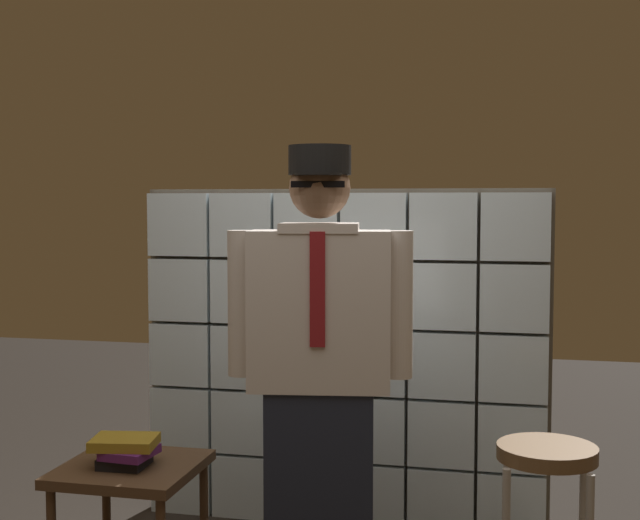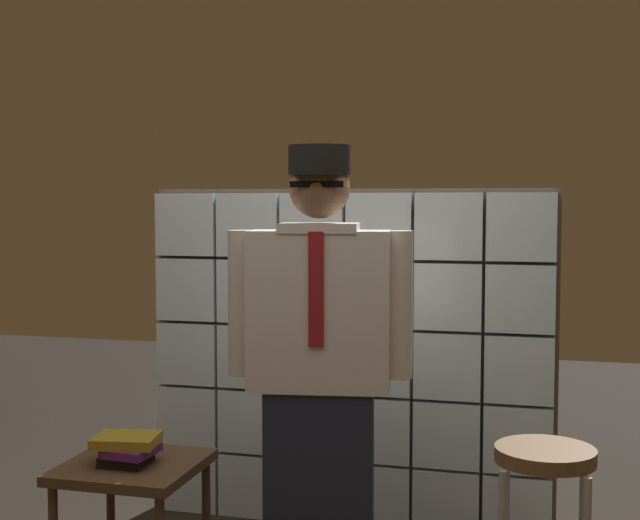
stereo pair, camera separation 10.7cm
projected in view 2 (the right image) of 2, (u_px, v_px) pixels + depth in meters
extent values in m
cube|color=silver|center=(190.00, 480.00, 4.33)|extent=(0.31, 0.08, 0.31)
cube|color=silver|center=(250.00, 485.00, 4.25)|extent=(0.31, 0.08, 0.31)
cube|color=silver|center=(313.00, 491.00, 4.17)|extent=(0.31, 0.08, 0.31)
cube|color=silver|center=(378.00, 497.00, 4.09)|extent=(0.31, 0.08, 0.31)
cube|color=silver|center=(446.00, 503.00, 4.00)|extent=(0.31, 0.08, 0.31)
cube|color=silver|center=(517.00, 509.00, 3.92)|extent=(0.31, 0.08, 0.31)
cube|color=silver|center=(189.00, 417.00, 4.31)|extent=(0.31, 0.08, 0.31)
cube|color=silver|center=(250.00, 421.00, 4.23)|extent=(0.31, 0.08, 0.31)
cube|color=silver|center=(313.00, 425.00, 4.15)|extent=(0.31, 0.08, 0.31)
cube|color=silver|center=(378.00, 430.00, 4.06)|extent=(0.31, 0.08, 0.31)
cube|color=silver|center=(447.00, 435.00, 3.98)|extent=(0.31, 0.08, 0.31)
cube|color=silver|center=(518.00, 440.00, 3.90)|extent=(0.31, 0.08, 0.31)
cube|color=silver|center=(188.00, 353.00, 4.29)|extent=(0.31, 0.08, 0.31)
cube|color=silver|center=(249.00, 356.00, 4.21)|extent=(0.31, 0.08, 0.31)
cube|color=silver|center=(313.00, 359.00, 4.12)|extent=(0.31, 0.08, 0.31)
cube|color=silver|center=(379.00, 363.00, 4.04)|extent=(0.31, 0.08, 0.31)
cube|color=silver|center=(447.00, 366.00, 3.96)|extent=(0.31, 0.08, 0.31)
cube|color=silver|center=(519.00, 370.00, 3.88)|extent=(0.31, 0.08, 0.31)
cube|color=silver|center=(188.00, 289.00, 4.27)|extent=(0.31, 0.08, 0.31)
cube|color=silver|center=(249.00, 291.00, 4.18)|extent=(0.31, 0.08, 0.31)
cube|color=silver|center=(313.00, 293.00, 4.10)|extent=(0.31, 0.08, 0.31)
cube|color=silver|center=(379.00, 295.00, 4.02)|extent=(0.31, 0.08, 0.31)
cube|color=silver|center=(448.00, 297.00, 3.94)|extent=(0.31, 0.08, 0.31)
cube|color=silver|center=(520.00, 299.00, 3.85)|extent=(0.31, 0.08, 0.31)
cube|color=silver|center=(187.00, 224.00, 4.25)|extent=(0.31, 0.08, 0.31)
cube|color=silver|center=(249.00, 225.00, 4.16)|extent=(0.31, 0.08, 0.31)
cube|color=silver|center=(313.00, 225.00, 4.08)|extent=(0.31, 0.08, 0.31)
cube|color=silver|center=(379.00, 226.00, 4.00)|extent=(0.31, 0.08, 0.31)
cube|color=silver|center=(449.00, 226.00, 3.92)|extent=(0.31, 0.08, 0.31)
cube|color=silver|center=(521.00, 227.00, 3.83)|extent=(0.31, 0.08, 0.31)
cube|color=#5B5447|center=(348.00, 359.00, 4.13)|extent=(1.97, 0.02, 1.65)
cube|color=#1E2333|center=(319.00, 498.00, 3.28)|extent=(0.44, 0.27, 0.85)
cube|color=silver|center=(319.00, 310.00, 3.23)|extent=(0.56, 0.31, 0.60)
cube|color=maroon|center=(316.00, 290.00, 3.11)|extent=(0.06, 0.02, 0.42)
cube|color=silver|center=(319.00, 228.00, 3.21)|extent=(0.33, 0.29, 0.04)
sphere|color=#846047|center=(319.00, 188.00, 3.20)|extent=(0.23, 0.23, 0.23)
ellipsoid|color=black|center=(318.00, 199.00, 3.15)|extent=(0.16, 0.10, 0.10)
cube|color=black|center=(316.00, 184.00, 3.10)|extent=(0.20, 0.04, 0.02)
cylinder|color=black|center=(317.00, 174.00, 3.11)|extent=(0.20, 0.20, 0.01)
cylinder|color=black|center=(319.00, 160.00, 3.19)|extent=(0.24, 0.24, 0.11)
cylinder|color=silver|center=(399.00, 305.00, 3.20)|extent=(0.12, 0.12, 0.56)
cylinder|color=silver|center=(242.00, 303.00, 3.26)|extent=(0.12, 0.12, 0.56)
cylinder|color=brown|center=(545.00, 455.00, 2.89)|extent=(0.34, 0.34, 0.05)
cube|color=#513823|center=(133.00, 467.00, 3.38)|extent=(0.52, 0.52, 0.04)
cylinder|color=#513823|center=(111.00, 509.00, 3.66)|extent=(0.04, 0.04, 0.50)
cylinder|color=#513823|center=(206.00, 518.00, 3.55)|extent=(0.04, 0.04, 0.50)
cube|color=black|center=(126.00, 459.00, 3.34)|extent=(0.18, 0.16, 0.04)
cube|color=#591E66|center=(131.00, 450.00, 3.33)|extent=(0.19, 0.20, 0.03)
cube|color=olive|center=(126.00, 440.00, 3.34)|extent=(0.27, 0.22, 0.04)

